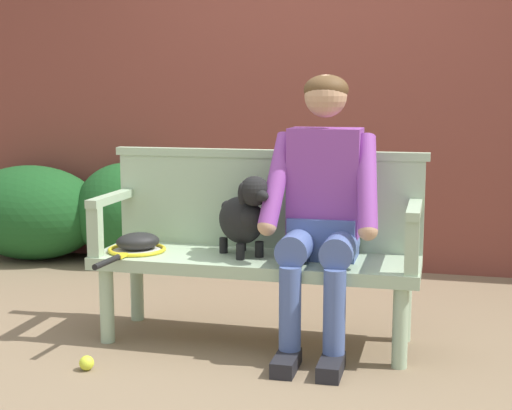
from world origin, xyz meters
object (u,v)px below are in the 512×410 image
object	(u,v)px
garden_bench	(256,268)
tennis_ball	(87,363)
tennis_racket	(134,251)
person_seated	(322,203)
dog_on_bench	(245,215)
baseball_glove	(138,241)

from	to	relation	value
garden_bench	tennis_ball	xyz separation A→B (m)	(-0.64, -0.56, -0.34)
garden_bench	tennis_racket	world-z (taller)	tennis_racket
garden_bench	person_seated	xyz separation A→B (m)	(0.32, -0.01, 0.33)
person_seated	dog_on_bench	distance (m)	0.38
garden_bench	tennis_racket	xyz separation A→B (m)	(-0.60, -0.08, 0.07)
dog_on_bench	tennis_racket	size ratio (longest dim) A/B	0.71
garden_bench	baseball_glove	world-z (taller)	baseball_glove
baseball_glove	garden_bench	bearing A→B (deg)	-35.72
person_seated	baseball_glove	size ratio (longest dim) A/B	5.92
garden_bench	person_seated	world-z (taller)	person_seated
tennis_racket	baseball_glove	world-z (taller)	baseball_glove
tennis_racket	tennis_ball	world-z (taller)	tennis_racket
tennis_racket	person_seated	bearing A→B (deg)	4.08
tennis_racket	garden_bench	bearing A→B (deg)	7.25
baseball_glove	person_seated	bearing A→B (deg)	-37.11
tennis_racket	tennis_ball	xyz separation A→B (m)	(-0.03, -0.48, -0.41)
tennis_ball	tennis_racket	bearing A→B (deg)	85.93
person_seated	garden_bench	bearing A→B (deg)	178.12
garden_bench	dog_on_bench	bearing A→B (deg)	-154.22
baseball_glove	dog_on_bench	bearing A→B (deg)	-38.05
person_seated	baseball_glove	world-z (taller)	person_seated
tennis_racket	tennis_ball	bearing A→B (deg)	-94.07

